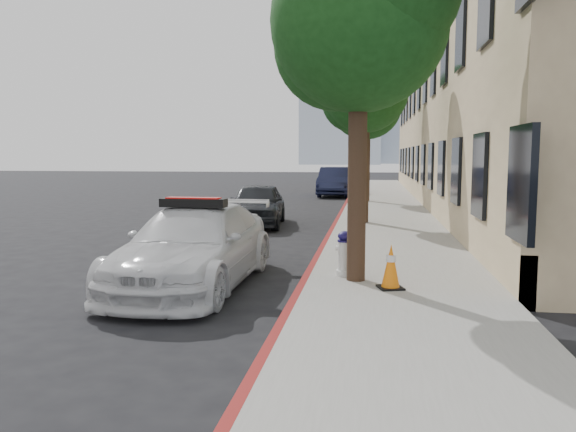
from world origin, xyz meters
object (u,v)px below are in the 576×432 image
(police_car, at_px, (194,246))
(traffic_cone, at_px, (391,267))
(parked_car_far, at_px, (335,182))
(fire_hydrant, at_px, (345,254))
(parked_car_mid, at_px, (257,204))

(police_car, bearing_deg, traffic_cone, -4.20)
(parked_car_far, relative_size, fire_hydrant, 6.11)
(parked_car_mid, relative_size, fire_hydrant, 5.12)
(fire_hydrant, bearing_deg, traffic_cone, -25.18)
(traffic_cone, bearing_deg, parked_car_far, 95.96)
(police_car, distance_m, traffic_cone, 3.24)
(parked_car_far, xyz_separation_m, traffic_cone, (2.24, -21.49, -0.27))
(parked_car_mid, distance_m, fire_hydrant, 8.21)
(parked_car_far, bearing_deg, police_car, -92.34)
(parked_car_mid, height_order, traffic_cone, parked_car_mid)
(fire_hydrant, xyz_separation_m, traffic_cone, (0.75, -0.84, -0.03))
(parked_car_mid, bearing_deg, traffic_cone, -71.09)
(parked_car_mid, bearing_deg, police_car, -91.20)
(parked_car_mid, height_order, parked_car_far, parked_car_far)
(police_car, distance_m, parked_car_far, 21.18)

